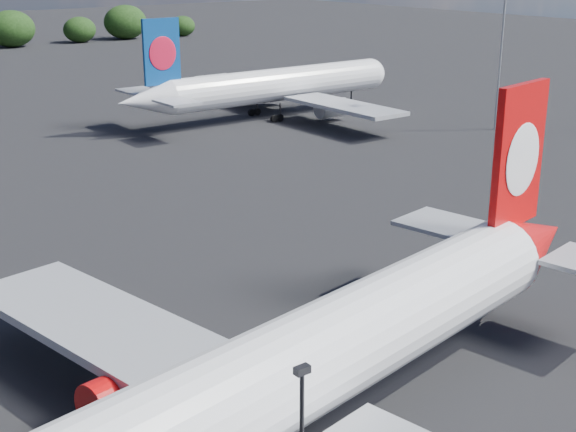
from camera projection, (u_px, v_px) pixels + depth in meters
qantas_airliner at (325, 355)px, 38.09m from camera, size 47.91×45.73×15.66m
china_southern_airliner at (270, 87)px, 115.08m from camera, size 45.68×43.33×14.97m
floodlight_mast_near at (504, 9)px, 103.90m from camera, size 1.60×1.60×24.97m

